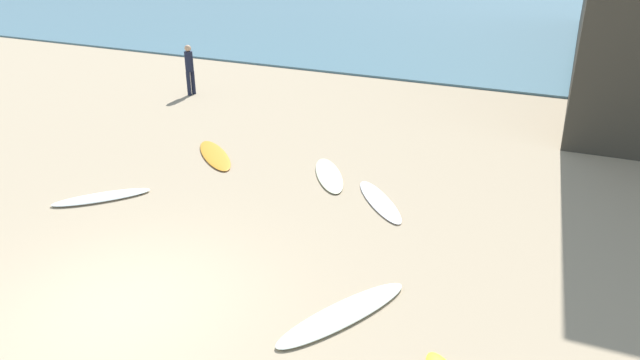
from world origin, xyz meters
The scene contains 8 objects.
ground_plane centered at (0.00, 0.00, 0.00)m, with size 120.00×120.00×0.00m, color tan.
ocean_water centered at (0.00, 35.55, 0.04)m, with size 120.00×40.00×0.08m, color slate.
surfboard_0 centered at (-3.18, 2.85, 0.04)m, with size 0.49×2.05×0.09m, color silver.
surfboard_1 centered at (3.18, 1.29, 0.04)m, with size 0.55×2.52×0.08m, color silver.
surfboard_2 centered at (-2.40, 6.01, 0.03)m, with size 0.60×2.28×0.07m, color orange.
surfboard_4 centered at (0.79, 6.07, 0.04)m, with size 0.57×2.11×0.07m, color beige.
surfboard_5 centered at (2.35, 5.25, 0.03)m, with size 0.48×2.17×0.06m, color white.
beachgoer_near centered at (-6.51, 10.59, 0.96)m, with size 0.33×0.34×1.72m.
Camera 1 is at (5.93, -5.45, 5.50)m, focal length 32.61 mm.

